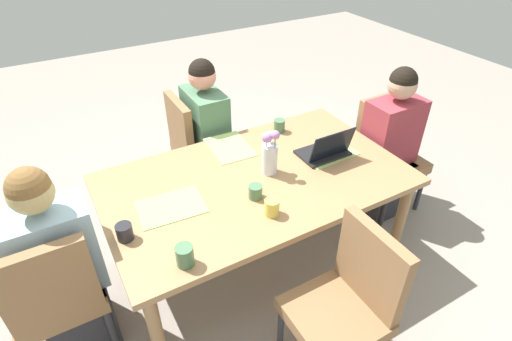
{
  "coord_description": "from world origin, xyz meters",
  "views": [
    {
      "loc": [
        0.98,
        1.73,
        2.18
      ],
      "look_at": [
        0.0,
        0.0,
        0.77
      ],
      "focal_mm": 28.41,
      "sensor_mm": 36.0,
      "label": 1
    }
  ],
  "objects_px": {
    "chair_far_right_near": "(348,299)",
    "chair_head_left_left_far": "(385,149)",
    "person_near_left_near": "(207,142)",
    "chair_near_left_near": "(196,144)",
    "dining_table": "(256,186)",
    "chair_head_right_left_mid": "(56,293)",
    "laptop_head_left_left_far": "(325,150)",
    "coffee_mug_centre_right": "(125,232)",
    "person_head_right_left_mid": "(64,275)",
    "person_head_left_left_far": "(387,152)",
    "flower_vase": "(270,154)",
    "coffee_mug_far_left": "(279,126)",
    "coffee_mug_centre_left": "(255,192)",
    "coffee_mug_near_right": "(272,207)",
    "coffee_mug_near_left": "(185,256)"
  },
  "relations": [
    {
      "from": "chair_near_left_near",
      "to": "coffee_mug_near_left",
      "type": "distance_m",
      "value": 1.47
    },
    {
      "from": "coffee_mug_near_left",
      "to": "coffee_mug_far_left",
      "type": "height_order",
      "value": "coffee_mug_near_left"
    },
    {
      "from": "chair_near_left_near",
      "to": "person_near_left_near",
      "type": "xyz_separation_m",
      "value": [
        -0.07,
        0.06,
        0.03
      ]
    },
    {
      "from": "chair_head_right_left_mid",
      "to": "person_head_left_left_far",
      "type": "distance_m",
      "value": 2.37
    },
    {
      "from": "coffee_mug_near_left",
      "to": "coffee_mug_near_right",
      "type": "bearing_deg",
      "value": -169.33
    },
    {
      "from": "laptop_head_left_left_far",
      "to": "coffee_mug_centre_right",
      "type": "bearing_deg",
      "value": 4.67
    },
    {
      "from": "person_head_left_left_far",
      "to": "chair_head_right_left_mid",
      "type": "bearing_deg",
      "value": 2.69
    },
    {
      "from": "dining_table",
      "to": "coffee_mug_near_left",
      "type": "bearing_deg",
      "value": 34.71
    },
    {
      "from": "chair_far_right_near",
      "to": "person_head_left_left_far",
      "type": "bearing_deg",
      "value": -141.94
    },
    {
      "from": "person_head_right_left_mid",
      "to": "coffee_mug_near_left",
      "type": "relative_size",
      "value": 11.21
    },
    {
      "from": "flower_vase",
      "to": "coffee_mug_far_left",
      "type": "height_order",
      "value": "flower_vase"
    },
    {
      "from": "flower_vase",
      "to": "laptop_head_left_left_far",
      "type": "xyz_separation_m",
      "value": [
        -0.41,
        0.03,
        -0.09
      ]
    },
    {
      "from": "chair_head_left_left_far",
      "to": "chair_far_right_near",
      "type": "height_order",
      "value": "same"
    },
    {
      "from": "coffee_mug_near_left",
      "to": "chair_head_left_left_far",
      "type": "bearing_deg",
      "value": -164.09
    },
    {
      "from": "chair_far_right_near",
      "to": "coffee_mug_centre_left",
      "type": "bearing_deg",
      "value": -78.3
    },
    {
      "from": "coffee_mug_near_right",
      "to": "chair_far_right_near",
      "type": "bearing_deg",
      "value": 104.52
    },
    {
      "from": "person_near_left_near",
      "to": "chair_far_right_near",
      "type": "distance_m",
      "value": 1.68
    },
    {
      "from": "coffee_mug_near_left",
      "to": "coffee_mug_far_left",
      "type": "xyz_separation_m",
      "value": [
        -1.05,
        -0.84,
        -0.01
      ]
    },
    {
      "from": "person_near_left_near",
      "to": "chair_near_left_near",
      "type": "bearing_deg",
      "value": -38.76
    },
    {
      "from": "coffee_mug_centre_left",
      "to": "dining_table",
      "type": "bearing_deg",
      "value": -120.58
    },
    {
      "from": "chair_far_right_near",
      "to": "coffee_mug_centre_right",
      "type": "relative_size",
      "value": 10.25
    },
    {
      "from": "coffee_mug_centre_left",
      "to": "coffee_mug_centre_right",
      "type": "bearing_deg",
      "value": -2.96
    },
    {
      "from": "person_near_left_near",
      "to": "coffee_mug_near_left",
      "type": "xyz_separation_m",
      "value": [
        0.66,
        1.26,
        0.25
      ]
    },
    {
      "from": "coffee_mug_far_left",
      "to": "coffee_mug_centre_right",
      "type": "bearing_deg",
      "value": 23.17
    },
    {
      "from": "person_near_left_near",
      "to": "chair_head_right_left_mid",
      "type": "distance_m",
      "value": 1.55
    },
    {
      "from": "chair_head_left_left_far",
      "to": "coffee_mug_far_left",
      "type": "distance_m",
      "value": 0.89
    },
    {
      "from": "chair_head_left_left_far",
      "to": "chair_near_left_near",
      "type": "bearing_deg",
      "value": -32.46
    },
    {
      "from": "person_near_left_near",
      "to": "coffee_mug_centre_right",
      "type": "xyz_separation_m",
      "value": [
        0.86,
        0.96,
        0.24
      ]
    },
    {
      "from": "person_head_left_left_far",
      "to": "coffee_mug_near_right",
      "type": "distance_m",
      "value": 1.31
    },
    {
      "from": "person_head_right_left_mid",
      "to": "coffee_mug_centre_left",
      "type": "distance_m",
      "value": 1.1
    },
    {
      "from": "coffee_mug_centre_right",
      "to": "person_head_right_left_mid",
      "type": "bearing_deg",
      "value": -18.09
    },
    {
      "from": "coffee_mug_centre_right",
      "to": "chair_head_right_left_mid",
      "type": "bearing_deg",
      "value": -4.83
    },
    {
      "from": "dining_table",
      "to": "chair_near_left_near",
      "type": "bearing_deg",
      "value": -87.16
    },
    {
      "from": "laptop_head_left_left_far",
      "to": "coffee_mug_centre_left",
      "type": "bearing_deg",
      "value": 13.59
    },
    {
      "from": "person_near_left_near",
      "to": "coffee_mug_near_right",
      "type": "bearing_deg",
      "value": 84.01
    },
    {
      "from": "person_head_right_left_mid",
      "to": "chair_far_right_near",
      "type": "xyz_separation_m",
      "value": [
        -1.2,
        0.83,
        -0.03
      ]
    },
    {
      "from": "person_head_right_left_mid",
      "to": "person_head_left_left_far",
      "type": "height_order",
      "value": "same"
    },
    {
      "from": "person_head_left_left_far",
      "to": "chair_near_left_near",
      "type": "bearing_deg",
      "value": -36.15
    },
    {
      "from": "person_head_left_left_far",
      "to": "laptop_head_left_left_far",
      "type": "relative_size",
      "value": 3.73
    },
    {
      "from": "dining_table",
      "to": "coffee_mug_centre_left",
      "type": "distance_m",
      "value": 0.22
    },
    {
      "from": "dining_table",
      "to": "chair_head_right_left_mid",
      "type": "bearing_deg",
      "value": 4.53
    },
    {
      "from": "chair_head_right_left_mid",
      "to": "flower_vase",
      "type": "xyz_separation_m",
      "value": [
        -1.32,
        -0.1,
        0.36
      ]
    },
    {
      "from": "coffee_mug_near_left",
      "to": "coffee_mug_centre_right",
      "type": "distance_m",
      "value": 0.37
    },
    {
      "from": "chair_far_right_near",
      "to": "coffee_mug_far_left",
      "type": "height_order",
      "value": "chair_far_right_near"
    },
    {
      "from": "person_head_right_left_mid",
      "to": "laptop_head_left_left_far",
      "type": "bearing_deg",
      "value": -179.94
    },
    {
      "from": "person_head_left_left_far",
      "to": "person_head_right_left_mid",
      "type": "bearing_deg",
      "value": 0.91
    },
    {
      "from": "person_head_left_left_far",
      "to": "flower_vase",
      "type": "height_order",
      "value": "person_head_left_left_far"
    },
    {
      "from": "chair_far_right_near",
      "to": "chair_head_left_left_far",
      "type": "bearing_deg",
      "value": -141.1
    },
    {
      "from": "chair_head_left_left_far",
      "to": "coffee_mug_centre_right",
      "type": "bearing_deg",
      "value": 6.13
    },
    {
      "from": "chair_near_left_near",
      "to": "chair_far_right_near",
      "type": "bearing_deg",
      "value": 92.87
    }
  ]
}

